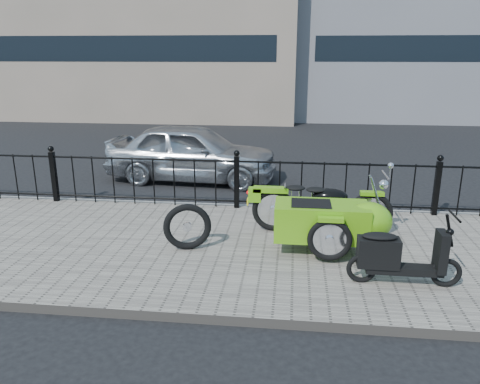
# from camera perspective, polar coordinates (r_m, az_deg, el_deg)

# --- Properties ---
(ground) EXTENTS (120.00, 120.00, 0.00)m
(ground) POSITION_cam_1_polar(r_m,az_deg,el_deg) (7.47, -1.60, -5.91)
(ground) COLOR black
(ground) RESTS_ON ground
(sidewalk) EXTENTS (30.00, 3.80, 0.12)m
(sidewalk) POSITION_cam_1_polar(r_m,az_deg,el_deg) (6.99, -2.19, -7.01)
(sidewalk) COLOR #696259
(sidewalk) RESTS_ON ground
(curb) EXTENTS (30.00, 0.10, 0.12)m
(curb) POSITION_cam_1_polar(r_m,az_deg,el_deg) (8.79, -0.28, -1.96)
(curb) COLOR gray
(curb) RESTS_ON ground
(iron_fence) EXTENTS (14.11, 0.11, 1.08)m
(iron_fence) POSITION_cam_1_polar(r_m,az_deg,el_deg) (8.50, -0.40, 1.11)
(iron_fence) COLOR black
(iron_fence) RESTS_ON sidewalk
(motorcycle_sidecar) EXTENTS (2.28, 1.48, 0.98)m
(motorcycle_sidecar) POSITION_cam_1_polar(r_m,az_deg,el_deg) (6.84, 11.28, -3.08)
(motorcycle_sidecar) COLOR black
(motorcycle_sidecar) RESTS_ON sidewalk
(scooter) EXTENTS (1.38, 0.40, 0.93)m
(scooter) POSITION_cam_1_polar(r_m,az_deg,el_deg) (6.05, 18.57, -7.50)
(scooter) COLOR black
(scooter) RESTS_ON sidewalk
(spare_tire) EXTENTS (0.69, 0.28, 0.69)m
(spare_tire) POSITION_cam_1_polar(r_m,az_deg,el_deg) (6.77, -6.44, -4.24)
(spare_tire) COLOR black
(spare_tire) RESTS_ON sidewalk
(sedan_car) EXTENTS (3.99, 1.84, 1.32)m
(sedan_car) POSITION_cam_1_polar(r_m,az_deg,el_deg) (10.83, -5.87, 4.84)
(sedan_car) COLOR #B3B6BB
(sedan_car) RESTS_ON ground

